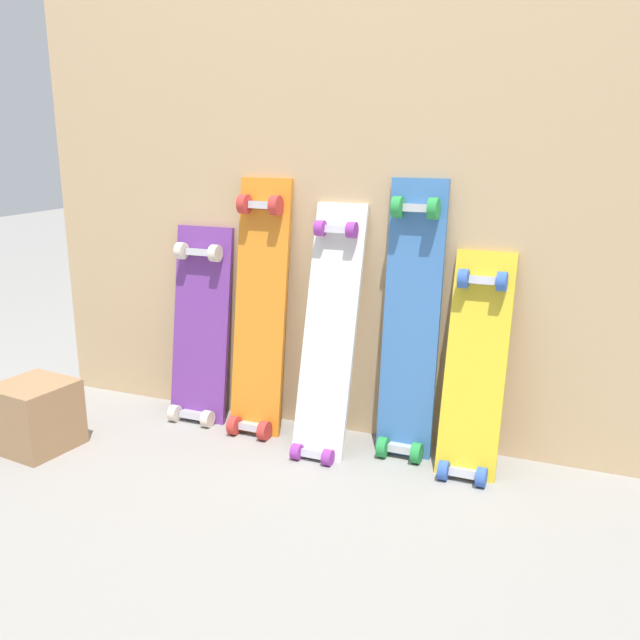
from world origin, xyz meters
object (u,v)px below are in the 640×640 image
skateboard_purple (200,334)px  skateboard_orange (259,318)px  wooden_crate (36,416)px  skateboard_white (328,342)px  skateboard_blue (410,331)px  skateboard_yellow (474,376)px

skateboard_purple → skateboard_orange: (0.24, -0.01, 0.09)m
wooden_crate → skateboard_orange: bearing=35.2°
skateboard_white → wooden_crate: bearing=-156.7°
skateboard_blue → skateboard_yellow: size_ratio=1.27×
skateboard_white → skateboard_blue: (0.25, 0.07, 0.05)m
wooden_crate → skateboard_purple: bearing=50.3°
skateboard_purple → skateboard_white: skateboard_white is taller
skateboard_blue → skateboard_yellow: (0.21, -0.04, -0.11)m
skateboard_white → wooden_crate: skateboard_white is taller
skateboard_purple → wooden_crate: bearing=-129.7°
skateboard_orange → wooden_crate: skateboard_orange is taller
skateboard_orange → skateboard_white: 0.28m
skateboard_purple → skateboard_yellow: (0.98, -0.04, -0.01)m
skateboard_white → wooden_crate: 0.98m
skateboard_orange → skateboard_yellow: size_ratio=1.26×
skateboard_orange → skateboard_yellow: skateboard_orange is taller
skateboard_yellow → skateboard_white: bearing=-177.5°
skateboard_white → skateboard_yellow: 0.47m
skateboard_white → skateboard_purple: bearing=173.4°
skateboard_purple → skateboard_blue: skateboard_blue is taller
wooden_crate → skateboard_yellow: bearing=16.5°
skateboard_blue → skateboard_purple: bearing=-179.6°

